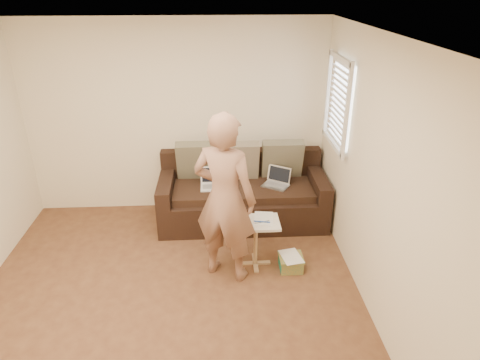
{
  "coord_description": "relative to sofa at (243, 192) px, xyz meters",
  "views": [
    {
      "loc": [
        0.53,
        -3.27,
        3.01
      ],
      "look_at": [
        0.8,
        1.4,
        0.78
      ],
      "focal_mm": 31.81,
      "sensor_mm": 36.0,
      "label": 1
    }
  ],
  "objects": [
    {
      "name": "floor",
      "position": [
        -0.86,
        -1.77,
        -0.42
      ],
      "size": [
        4.5,
        4.5,
        0.0
      ],
      "primitive_type": "plane",
      "color": "#522F1E",
      "rests_on": "ground"
    },
    {
      "name": "ceiling",
      "position": [
        -0.86,
        -1.77,
        2.18
      ],
      "size": [
        4.5,
        4.5,
        0.0
      ],
      "primitive_type": "plane",
      "rotation": [
        3.14,
        0.0,
        0.0
      ],
      "color": "white",
      "rests_on": "wall_back"
    },
    {
      "name": "wall_back",
      "position": [
        -0.86,
        0.48,
        0.87
      ],
      "size": [
        4.0,
        0.0,
        4.0
      ],
      "primitive_type": "plane",
      "rotation": [
        1.57,
        0.0,
        0.0
      ],
      "color": "beige",
      "rests_on": "ground"
    },
    {
      "name": "wall_right",
      "position": [
        1.14,
        -1.77,
        0.87
      ],
      "size": [
        0.0,
        4.5,
        4.5
      ],
      "primitive_type": "plane",
      "rotation": [
        1.57,
        0.0,
        -1.57
      ],
      "color": "beige",
      "rests_on": "ground"
    },
    {
      "name": "window_blinds",
      "position": [
        1.09,
        -0.27,
        1.28
      ],
      "size": [
        0.12,
        0.88,
        1.08
      ],
      "primitive_type": null,
      "color": "white",
      "rests_on": "wall_right"
    },
    {
      "name": "sofa",
      "position": [
        0.0,
        0.0,
        0.0
      ],
      "size": [
        2.2,
        0.95,
        0.85
      ],
      "primitive_type": null,
      "color": "black",
      "rests_on": "ground"
    },
    {
      "name": "pillow_left",
      "position": [
        -0.6,
        0.24,
        0.37
      ],
      "size": [
        0.55,
        0.29,
        0.57
      ],
      "primitive_type": null,
      "rotation": [
        0.28,
        0.0,
        0.0
      ],
      "color": "brown",
      "rests_on": "sofa"
    },
    {
      "name": "pillow_mid",
      "position": [
        -0.05,
        0.2,
        0.37
      ],
      "size": [
        0.55,
        0.27,
        0.57
      ],
      "primitive_type": null,
      "rotation": [
        0.24,
        0.0,
        0.0
      ],
      "color": "#716751",
      "rests_on": "sofa"
    },
    {
      "name": "pillow_right",
      "position": [
        0.55,
        0.23,
        0.37
      ],
      "size": [
        0.55,
        0.28,
        0.57
      ],
      "primitive_type": null,
      "rotation": [
        0.26,
        0.0,
        0.0
      ],
      "color": "brown",
      "rests_on": "sofa"
    },
    {
      "name": "laptop_silver",
      "position": [
        0.43,
        -0.05,
        0.1
      ],
      "size": [
        0.4,
        0.38,
        0.22
      ],
      "primitive_type": null,
      "rotation": [
        0.0,
        0.0,
        -0.57
      ],
      "color": "#B7BABC",
      "rests_on": "sofa"
    },
    {
      "name": "laptop_white",
      "position": [
        -0.38,
        -0.05,
        0.1
      ],
      "size": [
        0.34,
        0.25,
        0.25
      ],
      "primitive_type": null,
      "rotation": [
        0.0,
        0.0,
        0.01
      ],
      "color": "white",
      "rests_on": "sofa"
    },
    {
      "name": "person",
      "position": [
        -0.26,
        -1.16,
        0.52
      ],
      "size": [
        0.82,
        0.71,
        1.88
      ],
      "primitive_type": "imported",
      "rotation": [
        0.0,
        0.0,
        2.71
      ],
      "color": "#996553",
      "rests_on": "ground"
    },
    {
      "name": "side_table",
      "position": [
        0.08,
        -1.01,
        -0.14
      ],
      "size": [
        0.52,
        0.36,
        0.57
      ],
      "primitive_type": null,
      "color": "silver",
      "rests_on": "ground"
    },
    {
      "name": "drinking_glass",
      "position": [
        -0.08,
        -0.92,
        0.21
      ],
      "size": [
        0.07,
        0.07,
        0.12
      ],
      "primitive_type": null,
      "color": "silver",
      "rests_on": "side_table"
    },
    {
      "name": "scissors",
      "position": [
        0.15,
        -1.04,
        0.15
      ],
      "size": [
        0.2,
        0.15,
        0.02
      ],
      "primitive_type": null,
      "rotation": [
        0.0,
        0.0,
        -0.29
      ],
      "color": "silver",
      "rests_on": "side_table"
    },
    {
      "name": "paper_on_table",
      "position": [
        0.17,
        -0.96,
        0.15
      ],
      "size": [
        0.25,
        0.33,
        0.0
      ],
      "primitive_type": null,
      "rotation": [
        0.0,
        0.0,
        -0.14
      ],
      "color": "white",
      "rests_on": "side_table"
    },
    {
      "name": "striped_box",
      "position": [
        0.48,
        -1.13,
        -0.34
      ],
      "size": [
        0.27,
        0.27,
        0.17
      ],
      "primitive_type": null,
      "color": "orange",
      "rests_on": "ground"
    }
  ]
}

